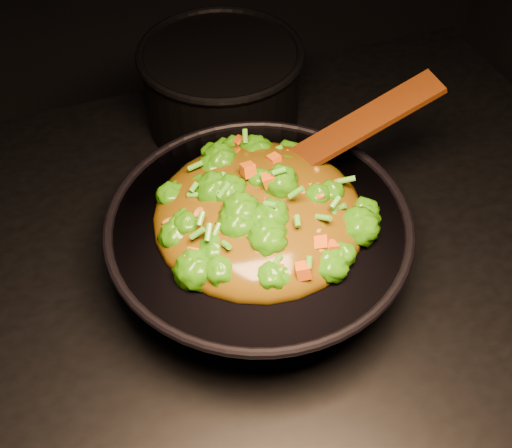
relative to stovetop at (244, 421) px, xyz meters
name	(u,v)px	position (x,y,z in m)	size (l,w,h in m)	color
stovetop	(244,421)	(0.00, 0.00, 0.00)	(1.20, 0.90, 0.90)	black
wok	(259,248)	(0.03, 0.00, 0.50)	(0.37, 0.37, 0.10)	black
stir_fry	(259,193)	(0.03, 0.00, 0.60)	(0.26, 0.26, 0.09)	#2E7C08
spatula	(335,139)	(0.15, 0.06, 0.60)	(0.30, 0.04, 0.01)	#381408
back_pot	(222,87)	(0.08, 0.32, 0.52)	(0.25, 0.25, 0.14)	black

